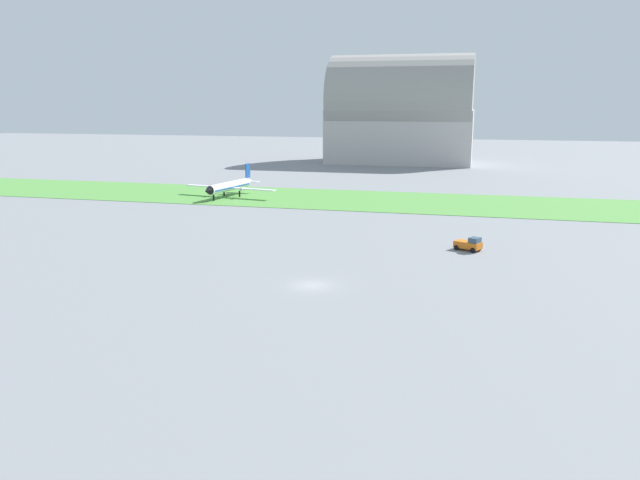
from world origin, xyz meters
TOP-DOWN VIEW (x-y plane):
  - ground_plane at (0.00, 0.00)m, footprint 600.00×600.00m
  - grass_taxiway_strip at (0.00, 62.47)m, footprint 360.00×28.00m
  - airplane_taxiing_turboprop at (-34.63, 59.87)m, footprint 22.01×18.92m
  - pushback_tug_near_gate at (16.75, 21.52)m, footprint 4.02×3.30m
  - hangar_distant at (-8.86, 149.55)m, footprint 48.00×30.80m

SIDE VIEW (x-z plane):
  - ground_plane at x=0.00m, z-range 0.00..0.00m
  - grass_taxiway_strip at x=0.00m, z-range 0.00..0.08m
  - pushback_tug_near_gate at x=16.75m, z-range -0.06..1.89m
  - airplane_taxiing_turboprop at x=-34.63m, z-range -0.89..5.74m
  - hangar_distant at x=-8.86m, z-range -1.48..34.54m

